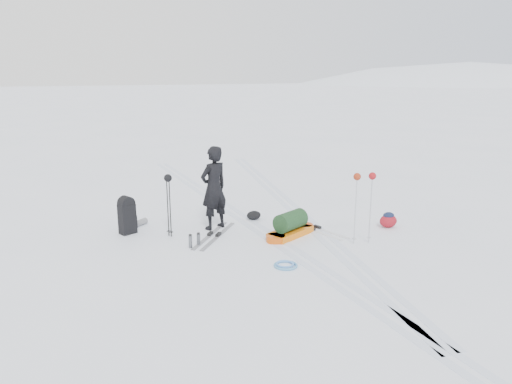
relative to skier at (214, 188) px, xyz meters
The scene contains 14 objects.
ground 1.61m from the skier, 45.31° to the right, with size 200.00×200.00×0.00m, color white.
snow_hill_backdrop 125.86m from the skier, 52.56° to the left, with size 359.50×192.00×162.45m.
ski_tracks 1.79m from the skier, ahead, with size 3.38×17.97×0.01m.
skier is the anchor object (origin of this frame).
pulk_sled 1.85m from the skier, 37.90° to the right, with size 1.40×1.00×0.53m.
expedition_rucksack 1.90m from the skier, 168.24° to the left, with size 0.70×0.81×0.82m.
ski_poles_black 1.05m from the skier, behind, with size 0.16×0.18×1.33m.
ski_poles_silver 3.20m from the skier, 38.37° to the right, with size 0.46×0.20×1.45m.
touring_skis_grey 1.03m from the skier, 107.16° to the right, with size 1.34×1.64×0.07m.
touring_skis_white 2.37m from the skier, 22.78° to the right, with size 0.82×1.80×0.07m.
rope_coil 2.75m from the skier, 77.30° to the right, with size 0.56×0.56×0.05m.
small_daypack 3.91m from the skier, 19.67° to the right, with size 0.49×0.43×0.34m.
thermos_pair 1.43m from the skier, 125.58° to the right, with size 0.28×0.18×0.28m.
stuff_sack 1.35m from the skier, 16.50° to the left, with size 0.40×0.35×0.21m.
Camera 1 is at (-3.80, -9.17, 3.42)m, focal length 35.00 mm.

